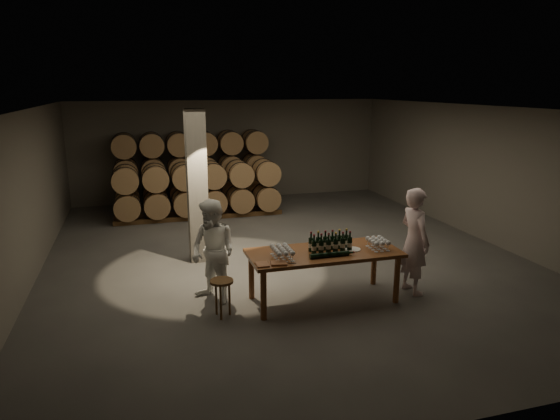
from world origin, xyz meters
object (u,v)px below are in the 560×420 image
object	(u,v)px
person_man	(414,241)
stool	(222,287)
tasting_table	(324,257)
notebook_near	(279,263)
bottle_cluster	(330,244)
plate	(352,249)
person_woman	(213,252)

from	to	relation	value
person_man	stool	bearing A→B (deg)	84.34
tasting_table	notebook_near	size ratio (longest dim) A/B	10.30
bottle_cluster	tasting_table	bearing A→B (deg)	174.31
plate	stool	xyz separation A→B (m)	(-2.30, -0.08, -0.39)
plate	notebook_near	distance (m)	1.46
tasting_table	stool	distance (m)	1.82
tasting_table	person_woman	distance (m)	1.89
plate	person_man	xyz separation A→B (m)	(1.18, -0.04, 0.06)
bottle_cluster	person_woman	bearing A→B (deg)	165.49
bottle_cluster	plate	bearing A→B (deg)	-6.81
tasting_table	plate	distance (m)	0.52
notebook_near	person_man	distance (m)	2.61
tasting_table	notebook_near	world-z (taller)	notebook_near
tasting_table	person_woman	xyz separation A→B (m)	(-1.82, 0.49, 0.10)
plate	stool	world-z (taller)	plate
bottle_cluster	plate	xyz separation A→B (m)	(0.39, -0.05, -0.12)
tasting_table	bottle_cluster	xyz separation A→B (m)	(0.11, -0.01, 0.23)
person_woman	notebook_near	bearing A→B (deg)	9.67
notebook_near	person_man	size ratio (longest dim) A/B	0.13
bottle_cluster	person_man	world-z (taller)	person_man
plate	person_woman	xyz separation A→B (m)	(-2.33, 0.55, -0.01)
notebook_near	stool	size ratio (longest dim) A/B	0.40
notebook_near	bottle_cluster	bearing A→B (deg)	31.22
tasting_table	stool	bearing A→B (deg)	-175.67
tasting_table	person_man	xyz separation A→B (m)	(1.68, -0.10, 0.17)
plate	notebook_near	bearing A→B (deg)	-166.81
stool	person_woman	size ratio (longest dim) A/B	0.35
person_woman	plate	bearing A→B (deg)	40.47
notebook_near	stool	xyz separation A→B (m)	(-0.88, 0.25, -0.40)
person_woman	bottle_cluster	bearing A→B (deg)	39.19
bottle_cluster	person_woman	world-z (taller)	person_woman
bottle_cluster	notebook_near	world-z (taller)	bottle_cluster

